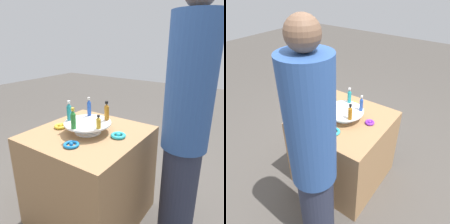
{
  "view_description": "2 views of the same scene",
  "coord_description": "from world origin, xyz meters",
  "views": [
    {
      "loc": [
        1.15,
        0.99,
        1.42
      ],
      "look_at": [
        -0.06,
        0.18,
        0.94
      ],
      "focal_mm": 35.0,
      "sensor_mm": 36.0,
      "label": 1
    },
    {
      "loc": [
        -0.92,
        1.38,
        1.91
      ],
      "look_at": [
        -0.06,
        0.18,
        0.93
      ],
      "focal_mm": 35.0,
      "sensor_mm": 36.0,
      "label": 2
    }
  ],
  "objects": [
    {
      "name": "ribbon_bow_blue",
      "position": [
        0.24,
        0.05,
        0.77
      ],
      "size": [
        0.11,
        0.11,
        0.03
      ],
      "color": "blue",
      "rests_on": "party_table"
    },
    {
      "name": "bottle_green",
      "position": [
        0.15,
        -0.0,
        0.91
      ],
      "size": [
        0.04,
        0.04,
        0.15
      ],
      "color": "#288438",
      "rests_on": "display_stand"
    },
    {
      "name": "bottle_teal",
      "position": [
        0.04,
        -0.14,
        0.91
      ],
      "size": [
        0.04,
        0.04,
        0.15
      ],
      "color": "teal",
      "rests_on": "display_stand"
    },
    {
      "name": "display_stand",
      "position": [
        0.0,
        0.0,
        0.81
      ],
      "size": [
        0.35,
        0.35,
        0.08
      ],
      "color": "white",
      "rests_on": "party_table"
    },
    {
      "name": "party_table",
      "position": [
        0.0,
        0.0,
        0.38
      ],
      "size": [
        0.8,
        0.8,
        0.76
      ],
      "color": "#9E754C",
      "rests_on": "ground_plane"
    },
    {
      "name": "ribbon_bow_purple",
      "position": [
        -0.24,
        -0.05,
        0.77
      ],
      "size": [
        0.08,
        0.08,
        0.03
      ],
      "color": "purple",
      "rests_on": "party_table"
    },
    {
      "name": "ribbon_bow_teal",
      "position": [
        -0.05,
        0.24,
        0.77
      ],
      "size": [
        0.11,
        0.11,
        0.03
      ],
      "color": "#2DB7CC",
      "rests_on": "party_table"
    },
    {
      "name": "bottle_blue",
      "position": [
        -0.12,
        -0.08,
        0.91
      ],
      "size": [
        0.03,
        0.03,
        0.15
      ],
      "color": "#234CAD",
      "rests_on": "display_stand"
    },
    {
      "name": "person_figure",
      "position": [
        -0.21,
        0.66,
        0.89
      ],
      "size": [
        0.3,
        0.3,
        1.76
      ],
      "rotation": [
        0.0,
        0.0,
        -1.27
      ],
      "color": "#282D42",
      "rests_on": "ground_plane"
    },
    {
      "name": "bottle_amber",
      "position": [
        -0.12,
        0.09,
        0.91
      ],
      "size": [
        0.04,
        0.04,
        0.15
      ],
      "color": "#AD6B19",
      "rests_on": "display_stand"
    },
    {
      "name": "ribbon_bow_gold",
      "position": [
        0.05,
        -0.24,
        0.77
      ],
      "size": [
        0.1,
        0.1,
        0.03
      ],
      "color": "gold",
      "rests_on": "party_table"
    },
    {
      "name": "ground_plane",
      "position": [
        0.0,
        0.0,
        0.0
      ],
      "size": [
        12.0,
        12.0,
        0.0
      ],
      "primitive_type": "plane",
      "color": "#4C4742"
    },
    {
      "name": "bottle_gold",
      "position": [
        0.05,
        0.14,
        0.88
      ],
      "size": [
        0.03,
        0.03,
        0.1
      ],
      "color": "gold",
      "rests_on": "display_stand"
    }
  ]
}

